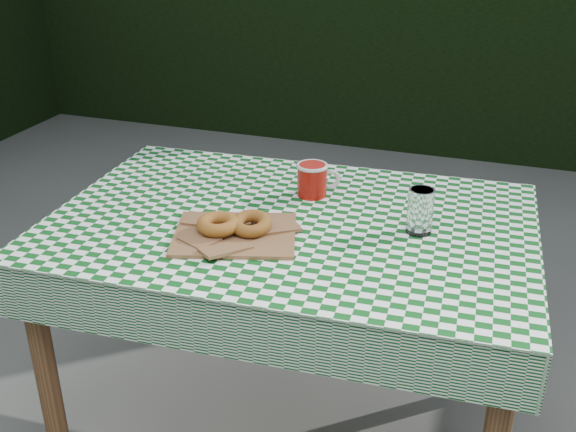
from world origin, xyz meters
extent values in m
cube|color=black|center=(0.00, 3.20, 0.90)|extent=(7.00, 0.70, 1.80)
cube|color=#54361C|center=(-0.04, 0.15, 0.38)|extent=(1.33, 0.92, 0.75)
cube|color=#0B4615|center=(-0.04, 0.15, 0.75)|extent=(1.35, 0.94, 0.01)
cube|color=brown|center=(-0.14, 0.01, 0.76)|extent=(0.37, 0.33, 0.02)
torus|color=olive|center=(-0.18, 0.00, 0.79)|extent=(0.13, 0.13, 0.04)
torus|color=brown|center=(-0.10, 0.03, 0.79)|extent=(0.11, 0.11, 0.03)
cylinder|color=white|center=(0.31, 0.19, 0.82)|extent=(0.07, 0.07, 0.12)
camera|label=1|loc=(0.50, -1.44, 1.57)|focal=42.42mm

